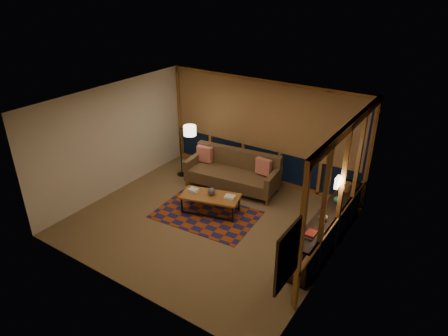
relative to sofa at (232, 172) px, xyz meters
The scene contains 21 objects.
floor 1.67m from the sofa, 77.41° to the right, with size 5.50×5.00×0.01m, color brown.
ceiling 2.74m from the sofa, 77.41° to the right, with size 5.50×5.00×0.01m, color #F0E6CA.
walls 1.83m from the sofa, 77.41° to the right, with size 5.51×5.01×2.70m.
window_wall_back 1.28m from the sofa, 68.11° to the left, with size 5.30×0.16×2.60m, color #A05C2C, non-canonical shape.
window_wall_right 3.30m from the sofa, 17.62° to the right, with size 0.16×3.70×2.60m, color #A05C2C, non-canonical shape.
wall_art 4.69m from the sofa, 48.12° to the right, with size 0.06×0.74×0.94m, color red, non-canonical shape.
wall_sconce 3.35m from the sofa, 20.53° to the right, with size 0.12×0.18×0.22m, color #FFEBBB, non-canonical shape.
sofa is the anchor object (origin of this frame).
pillow_left 0.92m from the sofa, behind, with size 0.41×0.14×0.41m, color red, non-canonical shape.
pillow_right 0.81m from the sofa, 19.03° to the left, with size 0.40×0.13×0.40m, color red, non-canonical shape.
area_rug 1.47m from the sofa, 82.84° to the right, with size 2.27×1.51×0.01m, color #8A3810.
coffee_table 1.27m from the sofa, 80.96° to the right, with size 1.33×0.61×0.44m, color #A05C2C, non-canonical shape.
book_stack_a 1.33m from the sofa, 100.08° to the right, with size 0.24×0.19×0.07m, color white, non-canonical shape.
book_stack_b 1.24m from the sofa, 60.26° to the right, with size 0.24×0.19×0.05m, color white, non-canonical shape.
ceramic_pot 1.21m from the sofa, 80.49° to the right, with size 0.18×0.18×0.18m, color black.
floor_lamp 1.59m from the sofa, behind, with size 0.50×0.33×1.50m, color black, non-canonical shape.
bookshelf 2.97m from the sofa, 17.12° to the right, with size 0.40×3.04×0.76m, color black, non-canonical shape.
basket 2.85m from the sofa, ahead, with size 0.23×0.23×0.17m, color olive.
teal_bowl 2.90m from the sofa, ahead, with size 0.14×0.14×0.14m, color #186E62.
vase 3.13m from the sofa, 23.87° to the right, with size 0.16×0.16×0.17m, color tan.
shelf_book_stack 3.41m from the sofa, 33.15° to the right, with size 0.15×0.21×0.06m, color white, non-canonical shape.
Camera 1 is at (4.42, -6.04, 4.99)m, focal length 32.00 mm.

